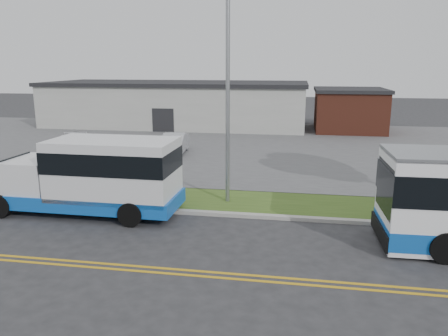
% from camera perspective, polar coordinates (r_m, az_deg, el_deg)
% --- Properties ---
extents(ground, '(140.00, 140.00, 0.00)m').
position_cam_1_polar(ground, '(17.66, -10.76, -6.77)').
color(ground, '#28282B').
rests_on(ground, ground).
extents(lane_line_north, '(70.00, 0.12, 0.01)m').
position_cam_1_polar(lane_line_north, '(14.40, -16.17, -11.84)').
color(lane_line_north, '#C39116').
rests_on(lane_line_north, ground).
extents(lane_line_south, '(70.00, 0.12, 0.01)m').
position_cam_1_polar(lane_line_south, '(14.16, -16.71, -12.32)').
color(lane_line_south, '#C39116').
rests_on(lane_line_south, ground).
extents(curb, '(80.00, 0.30, 0.15)m').
position_cam_1_polar(curb, '(18.61, -9.60, -5.42)').
color(curb, '#9E9B93').
rests_on(curb, ground).
extents(verge, '(80.00, 3.30, 0.10)m').
position_cam_1_polar(verge, '(20.24, -7.92, -3.89)').
color(verge, '#334D19').
rests_on(verge, ground).
extents(parking_lot, '(80.00, 25.00, 0.10)m').
position_cam_1_polar(parking_lot, '(33.57, -0.68, 3.14)').
color(parking_lot, '#4C4C4F').
rests_on(parking_lot, ground).
extents(commercial_building, '(25.40, 10.40, 4.35)m').
position_cam_1_polar(commercial_building, '(44.31, -6.05, 8.34)').
color(commercial_building, '#9E9E99').
rests_on(commercial_building, ground).
extents(brick_wing, '(6.30, 7.30, 3.90)m').
position_cam_1_polar(brick_wing, '(41.93, 16.01, 7.32)').
color(brick_wing, brown).
rests_on(brick_wing, ground).
extents(streetlight_near, '(0.35, 1.53, 9.50)m').
position_cam_1_polar(streetlight_near, '(18.48, 0.46, 10.97)').
color(streetlight_near, gray).
rests_on(streetlight_near, verge).
extents(shuttle_bus, '(8.16, 2.83, 3.11)m').
position_cam_1_polar(shuttle_bus, '(18.51, -16.40, -0.77)').
color(shuttle_bus, '#0F50AD').
rests_on(shuttle_bus, ground).
extents(parked_car_a, '(1.90, 4.38, 1.40)m').
position_cam_1_polar(parked_car_a, '(29.63, -6.55, 3.16)').
color(parked_car_a, '#B6B8BE').
rests_on(parked_car_a, parking_lot).
extents(parked_car_b, '(2.91, 4.86, 1.32)m').
position_cam_1_polar(parked_car_b, '(30.70, -19.69, 2.74)').
color(parked_car_b, white).
rests_on(parked_car_b, parking_lot).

